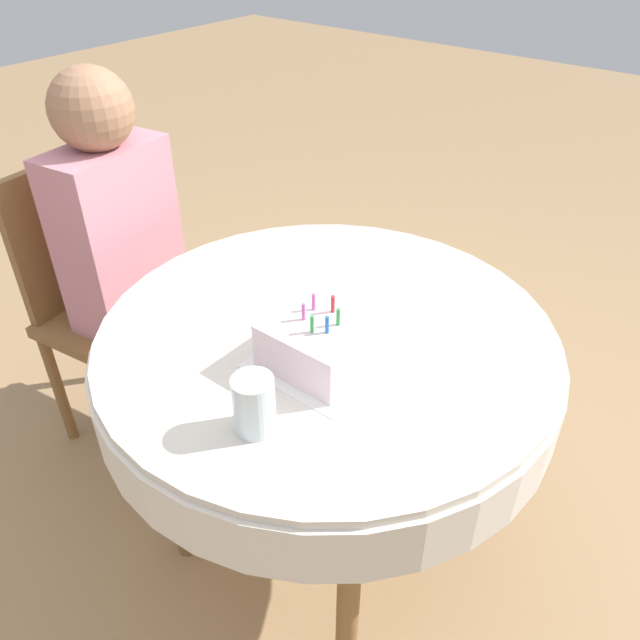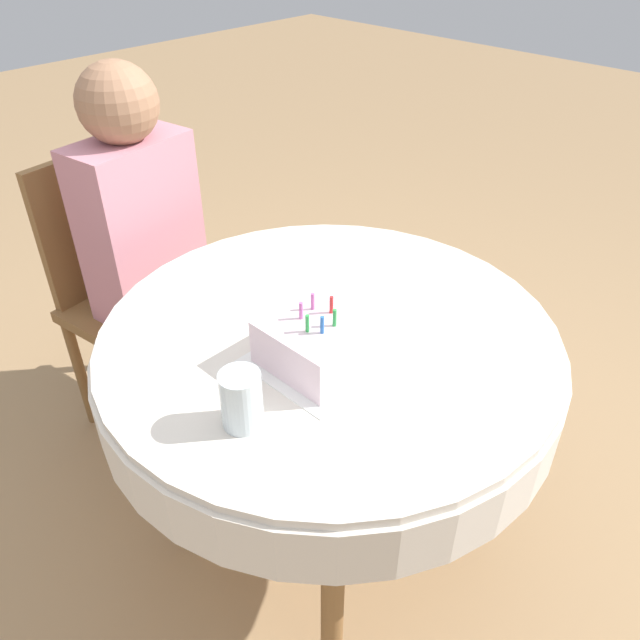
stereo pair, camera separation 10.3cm
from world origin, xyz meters
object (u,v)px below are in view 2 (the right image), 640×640
(birthday_cake, at_px, (319,341))
(drinking_glass, at_px, (241,400))
(chair, at_px, (136,286))
(person, at_px, (146,231))

(birthday_cake, relative_size, drinking_glass, 1.73)
(birthday_cake, bearing_deg, drinking_glass, -173.60)
(chair, xyz_separation_m, person, (0.01, -0.10, 0.23))
(person, xyz_separation_m, drinking_glass, (-0.33, -0.83, 0.08))
(chair, distance_m, birthday_cake, 0.96)
(drinking_glass, bearing_deg, birthday_cake, 6.40)
(drinking_glass, bearing_deg, chair, 71.52)
(person, bearing_deg, chair, 90.00)
(person, xyz_separation_m, birthday_cake, (-0.10, -0.81, 0.08))
(chair, height_order, person, person)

